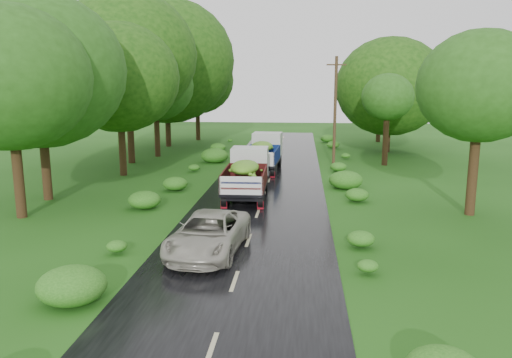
# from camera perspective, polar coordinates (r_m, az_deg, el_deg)

# --- Properties ---
(ground) EXTENTS (120.00, 120.00, 0.00)m
(ground) POSITION_cam_1_polar(r_m,az_deg,el_deg) (15.54, -2.47, -11.63)
(ground) COLOR #18430E
(ground) RESTS_ON ground
(road) EXTENTS (6.50, 80.00, 0.02)m
(road) POSITION_cam_1_polar(r_m,az_deg,el_deg) (20.21, -0.56, -6.15)
(road) COLOR black
(road) RESTS_ON ground
(road_lines) EXTENTS (0.12, 69.60, 0.00)m
(road_lines) POSITION_cam_1_polar(r_m,az_deg,el_deg) (21.16, -0.29, -5.32)
(road_lines) COLOR #BFB78C
(road_lines) RESTS_ON road
(truck_near) EXTENTS (2.14, 5.78, 2.41)m
(truck_near) POSITION_cam_1_polar(r_m,az_deg,el_deg) (26.01, -1.03, 0.83)
(truck_near) COLOR black
(truck_near) RESTS_ON ground
(truck_far) EXTENTS (2.34, 5.87, 2.43)m
(truck_far) POSITION_cam_1_polar(r_m,az_deg,el_deg) (33.85, 0.95, 3.24)
(truck_far) COLOR black
(truck_far) RESTS_ON ground
(car) EXTENTS (2.68, 5.11, 1.37)m
(car) POSITION_cam_1_polar(r_m,az_deg,el_deg) (17.83, -5.45, -6.23)
(car) COLOR #A6A293
(car) RESTS_ON road
(utility_pole) EXTENTS (1.35, 0.23, 7.70)m
(utility_pole) POSITION_cam_1_polar(r_m,az_deg,el_deg) (35.48, 9.02, 7.67)
(utility_pole) COLOR #382616
(utility_pole) RESTS_ON ground
(trees_left) EXTENTS (6.28, 34.14, 10.07)m
(trees_left) POSITION_cam_1_polar(r_m,az_deg,el_deg) (38.51, -13.48, 12.02)
(trees_left) COLOR black
(trees_left) RESTS_ON ground
(trees_right) EXTENTS (4.85, 31.44, 7.49)m
(trees_right) POSITION_cam_1_polar(r_m,az_deg,el_deg) (40.87, 15.88, 9.96)
(trees_right) COLOR black
(trees_right) RESTS_ON ground
(shrubs) EXTENTS (11.90, 44.00, 0.70)m
(shrubs) POSITION_cam_1_polar(r_m,az_deg,el_deg) (28.83, 1.25, -0.21)
(shrubs) COLOR #216016
(shrubs) RESTS_ON ground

